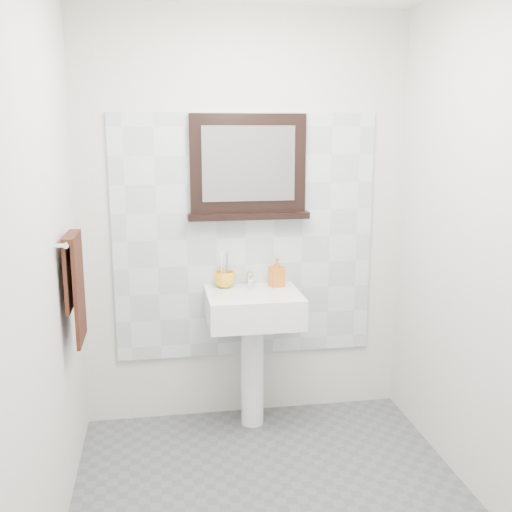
% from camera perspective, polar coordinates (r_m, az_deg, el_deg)
% --- Properties ---
extents(back_wall, '(2.00, 0.01, 2.50)m').
position_cam_1_polar(back_wall, '(3.67, -1.07, 3.33)').
color(back_wall, silver).
rests_on(back_wall, ground).
extents(front_wall, '(2.00, 0.01, 2.50)m').
position_cam_1_polar(front_wall, '(1.59, 10.70, -8.88)').
color(front_wall, silver).
rests_on(front_wall, ground).
extents(left_wall, '(0.01, 2.20, 2.50)m').
position_cam_1_polar(left_wall, '(2.59, -19.72, -1.11)').
color(left_wall, silver).
rests_on(left_wall, ground).
extents(right_wall, '(0.01, 2.20, 2.50)m').
position_cam_1_polar(right_wall, '(2.97, 21.68, 0.36)').
color(right_wall, silver).
rests_on(right_wall, ground).
extents(splashback, '(1.60, 0.02, 1.50)m').
position_cam_1_polar(splashback, '(3.67, -1.03, 1.76)').
color(splashback, silver).
rests_on(splashback, back_wall).
extents(pedestal_sink, '(0.55, 0.44, 0.96)m').
position_cam_1_polar(pedestal_sink, '(3.59, -0.25, -6.31)').
color(pedestal_sink, white).
rests_on(pedestal_sink, ground).
extents(toothbrush_cup, '(0.14, 0.14, 0.10)m').
position_cam_1_polar(toothbrush_cup, '(3.64, -3.02, -2.26)').
color(toothbrush_cup, '#FFAA1E').
rests_on(toothbrush_cup, pedestal_sink).
extents(toothbrushes, '(0.05, 0.04, 0.21)m').
position_cam_1_polar(toothbrushes, '(3.62, -3.05, -1.13)').
color(toothbrushes, white).
rests_on(toothbrushes, toothbrush_cup).
extents(soap_dispenser, '(0.10, 0.10, 0.18)m').
position_cam_1_polar(soap_dispenser, '(3.65, 1.97, -1.53)').
color(soap_dispenser, '#D04A18').
rests_on(soap_dispenser, pedestal_sink).
extents(framed_mirror, '(0.73, 0.11, 0.62)m').
position_cam_1_polar(framed_mirror, '(3.60, -0.76, 8.26)').
color(framed_mirror, black).
rests_on(framed_mirror, back_wall).
extents(towel_bar, '(0.07, 0.40, 0.03)m').
position_cam_1_polar(towel_bar, '(3.05, -17.24, 1.65)').
color(towel_bar, silver).
rests_on(towel_bar, left_wall).
extents(hand_towel, '(0.06, 0.30, 0.55)m').
position_cam_1_polar(hand_towel, '(3.09, -16.86, -2.18)').
color(hand_towel, black).
rests_on(hand_towel, towel_bar).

